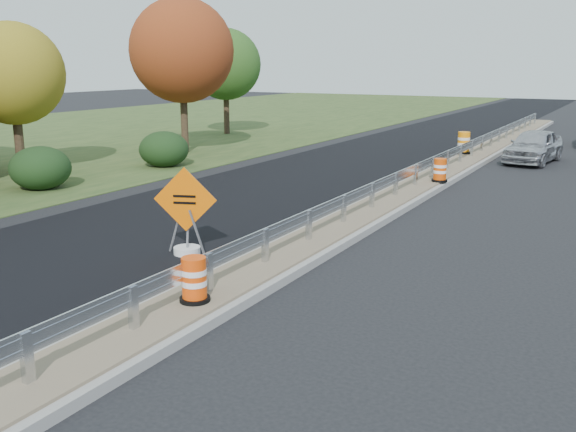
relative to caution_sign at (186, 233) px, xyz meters
The scene contains 15 objects.
ground 4.43m from the caution_sign, 59.60° to the left, with size 140.00×140.00×0.00m, color black.
grass_verge_near 25.78m from the caution_sign, 147.65° to the left, with size 30.00×120.00×0.03m, color #2E451D.
milled_overlay 13.97m from the caution_sign, 98.96° to the left, with size 7.20×120.00×0.01m, color black.
median 12.01m from the caution_sign, 79.31° to the left, with size 1.60×55.00×0.23m.
guardrail 12.99m from the caution_sign, 80.13° to the left, with size 0.10×46.15×0.72m.
hedge_mid 10.02m from the caution_sign, 157.75° to the left, with size 2.09×2.09×1.52m, color black.
hedge_north 13.15m from the caution_sign, 131.86° to the left, with size 2.09×2.09×1.52m, color black.
tree_near_yellow 14.43m from the caution_sign, 155.60° to the left, with size 3.96×3.96×5.88m.
tree_near_red 18.03m from the caution_sign, 127.99° to the left, with size 4.95×4.95×7.35m.
tree_near_back 26.05m from the caution_sign, 122.29° to the left, with size 4.29×4.29×6.37m.
caution_sign is the anchor object (origin of this frame).
barrel_median_near 3.65m from the caution_sign, 50.01° to the right, with size 0.54×0.54×0.80m.
barrel_median_mid 11.15m from the caution_sign, 75.58° to the left, with size 0.55×0.55×0.81m.
barrel_median_far 18.54m from the caution_sign, 84.81° to the left, with size 0.68×0.68×0.99m.
car_silver 19.24m from the caution_sign, 75.81° to the left, with size 1.74×4.33×1.48m, color #B9B9BE.
Camera 1 is at (6.68, -15.05, 4.29)m, focal length 40.00 mm.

